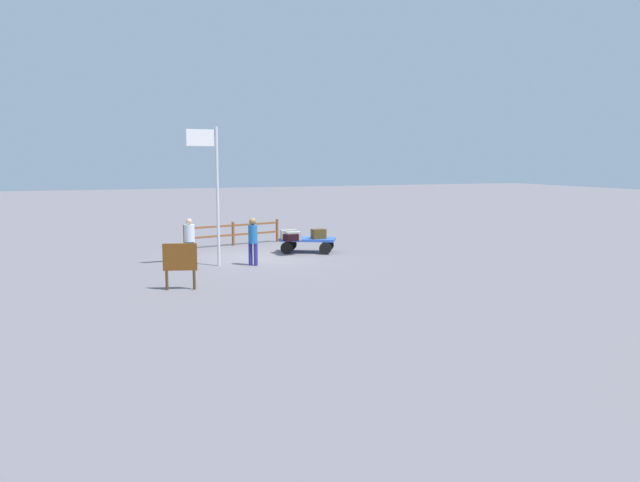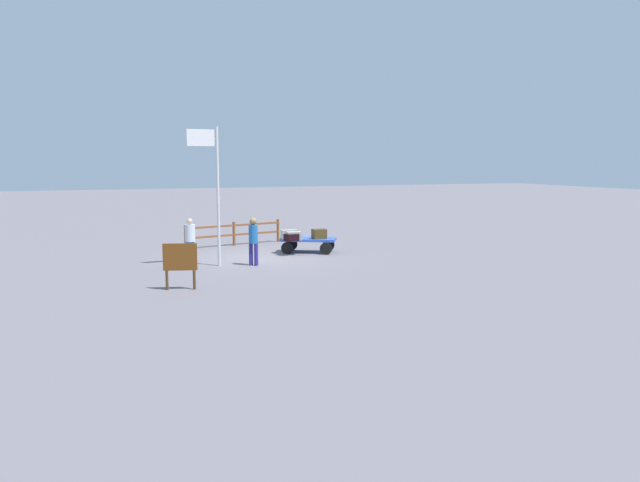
% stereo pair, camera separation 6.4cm
% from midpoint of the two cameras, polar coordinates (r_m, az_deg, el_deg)
% --- Properties ---
extents(ground_plane, '(120.00, 120.00, 0.00)m').
position_cam_midpoint_polar(ground_plane, '(23.30, -5.58, -1.56)').
color(ground_plane, slate).
extents(luggage_cart, '(2.38, 1.94, 0.57)m').
position_cam_midpoint_polar(luggage_cart, '(24.53, -1.28, -0.06)').
color(luggage_cart, blue).
rests_on(luggage_cart, ground).
extents(suitcase_dark, '(0.58, 0.43, 0.33)m').
position_cam_midpoint_polar(suitcase_dark, '(23.86, -2.56, 0.47)').
color(suitcase_dark, gray).
rests_on(suitcase_dark, luggage_cart).
extents(suitcase_tan, '(0.58, 0.48, 0.26)m').
position_cam_midpoint_polar(suitcase_tan, '(23.70, -2.79, 0.34)').
color(suitcase_tan, black).
rests_on(suitcase_tan, luggage_cart).
extents(suitcase_grey, '(0.54, 0.40, 0.38)m').
position_cam_midpoint_polar(suitcase_grey, '(24.31, -0.21, 0.66)').
color(suitcase_grey, '#463516').
rests_on(suitcase_grey, luggage_cart).
extents(suitcase_olive, '(0.66, 0.39, 0.36)m').
position_cam_midpoint_polar(suitcase_olive, '(24.23, -2.99, 0.61)').
color(suitcase_olive, gray).
rests_on(suitcase_olive, luggage_cart).
extents(worker_lead, '(0.44, 0.44, 1.67)m').
position_cam_midpoint_polar(worker_lead, '(21.52, -6.31, 0.27)').
color(worker_lead, navy).
rests_on(worker_lead, ground).
extents(worker_trailing, '(0.49, 0.49, 1.67)m').
position_cam_midpoint_polar(worker_trailing, '(21.59, -12.06, 0.23)').
color(worker_trailing, navy).
rests_on(worker_trailing, ground).
extents(flagpole, '(1.07, 0.10, 4.78)m').
position_cam_midpoint_polar(flagpole, '(21.43, -9.92, 5.37)').
color(flagpole, silver).
rests_on(flagpole, ground).
extents(signboard, '(0.93, 0.32, 1.32)m').
position_cam_midpoint_polar(signboard, '(17.81, -12.92, -1.74)').
color(signboard, '#4C3319').
rests_on(signboard, ground).
extents(wooden_fence, '(4.41, 1.15, 1.02)m').
position_cam_midpoint_polar(wooden_fence, '(26.77, -8.11, 0.86)').
color(wooden_fence, brown).
rests_on(wooden_fence, ground).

